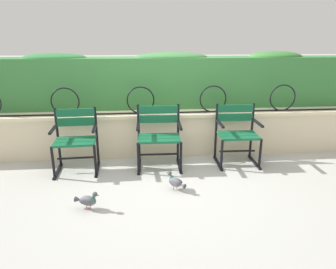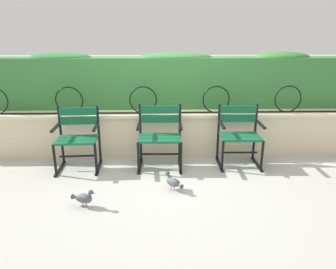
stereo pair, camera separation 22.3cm
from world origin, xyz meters
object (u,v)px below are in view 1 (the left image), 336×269
object	(u,v)px
park_chair_left	(76,138)
park_chair_centre	(159,135)
park_chair_right	(237,132)
pigeon_far_side	(175,182)
pigeon_near_chairs	(87,200)

from	to	relation	value
park_chair_left	park_chair_centre	bearing A→B (deg)	1.99
park_chair_right	park_chair_centre	bearing A→B (deg)	-178.66
pigeon_far_side	park_chair_right	bearing A→B (deg)	39.43
park_chair_left	park_chair_right	size ratio (longest dim) A/B	1.00
park_chair_left	pigeon_near_chairs	distance (m)	1.21
park_chair_right	pigeon_far_side	xyz separation A→B (m)	(-1.00, -0.82, -0.35)
park_chair_centre	pigeon_near_chairs	bearing A→B (deg)	-126.30
park_chair_centre	pigeon_near_chairs	xyz separation A→B (m)	(-0.85, -1.15, -0.36)
park_chair_centre	park_chair_right	distance (m)	1.15
park_chair_centre	pigeon_near_chairs	size ratio (longest dim) A/B	3.10
park_chair_centre	pigeon_far_side	xyz separation A→B (m)	(0.15, -0.79, -0.36)
park_chair_centre	pigeon_near_chairs	distance (m)	1.47
park_chair_centre	pigeon_far_side	distance (m)	0.88
park_chair_centre	pigeon_near_chairs	world-z (taller)	park_chair_centre
pigeon_near_chairs	park_chair_left	bearing A→B (deg)	105.47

